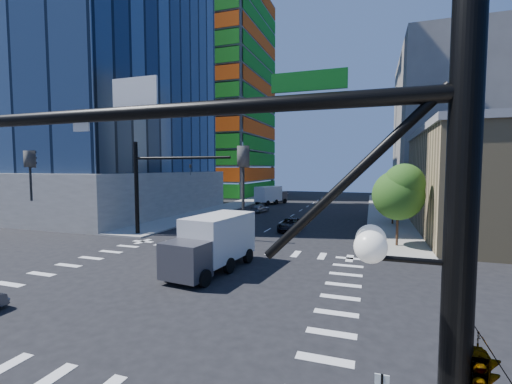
% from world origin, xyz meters
% --- Properties ---
extents(ground, '(160.00, 160.00, 0.00)m').
position_xyz_m(ground, '(0.00, 0.00, 0.00)').
color(ground, black).
rests_on(ground, ground).
extents(road_markings, '(20.00, 20.00, 0.01)m').
position_xyz_m(road_markings, '(0.00, 0.00, 0.01)').
color(road_markings, silver).
rests_on(road_markings, ground).
extents(sidewalk_ne, '(5.00, 60.00, 0.15)m').
position_xyz_m(sidewalk_ne, '(12.50, 40.00, 0.07)').
color(sidewalk_ne, '#9B9993').
rests_on(sidewalk_ne, ground).
extents(sidewalk_nw, '(5.00, 60.00, 0.15)m').
position_xyz_m(sidewalk_nw, '(-12.50, 40.00, 0.07)').
color(sidewalk_nw, '#9B9993').
rests_on(sidewalk_nw, ground).
extents(construction_building, '(25.16, 34.50, 70.60)m').
position_xyz_m(construction_building, '(-27.41, 61.93, 24.61)').
color(construction_building, slate).
rests_on(construction_building, ground).
extents(bg_building_ne, '(24.00, 30.00, 28.00)m').
position_xyz_m(bg_building_ne, '(27.00, 55.00, 14.00)').
color(bg_building_ne, slate).
rests_on(bg_building_ne, ground).
extents(signal_mast_se, '(10.51, 2.48, 9.00)m').
position_xyz_m(signal_mast_se, '(10.60, -11.50, 5.01)').
color(signal_mast_se, black).
rests_on(signal_mast_se, sidewalk_se).
extents(signal_mast_nw, '(10.20, 0.40, 9.00)m').
position_xyz_m(signal_mast_nw, '(-10.00, 11.50, 5.49)').
color(signal_mast_nw, black).
rests_on(signal_mast_nw, sidewalk_nw).
extents(tree_south, '(4.16, 4.16, 6.82)m').
position_xyz_m(tree_south, '(12.63, 13.90, 4.69)').
color(tree_south, '#382316').
rests_on(tree_south, sidewalk_ne).
extents(tree_north, '(3.54, 3.52, 5.78)m').
position_xyz_m(tree_north, '(12.93, 25.90, 3.99)').
color(tree_north, '#382316').
rests_on(tree_north, sidewalk_ne).
extents(car_nb_far, '(2.38, 4.84, 1.32)m').
position_xyz_m(car_nb_far, '(2.40, 18.45, 0.66)').
color(car_nb_far, black).
rests_on(car_nb_far, ground).
extents(car_sb_near, '(2.33, 5.49, 1.58)m').
position_xyz_m(car_sb_near, '(-3.38, 13.82, 0.79)').
color(car_sb_near, silver).
rests_on(car_sb_near, ground).
extents(car_sb_mid, '(2.13, 4.00, 1.30)m').
position_xyz_m(car_sb_mid, '(-5.34, 31.75, 0.65)').
color(car_sb_mid, '#919398').
rests_on(car_sb_mid, ground).
extents(box_truck_near, '(3.62, 6.97, 3.50)m').
position_xyz_m(box_truck_near, '(0.76, 2.85, 1.55)').
color(box_truck_near, black).
rests_on(box_truck_near, ground).
extents(box_truck_far, '(4.83, 6.78, 3.27)m').
position_xyz_m(box_truck_far, '(-6.93, 43.69, 1.45)').
color(box_truck_far, black).
rests_on(box_truck_far, ground).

